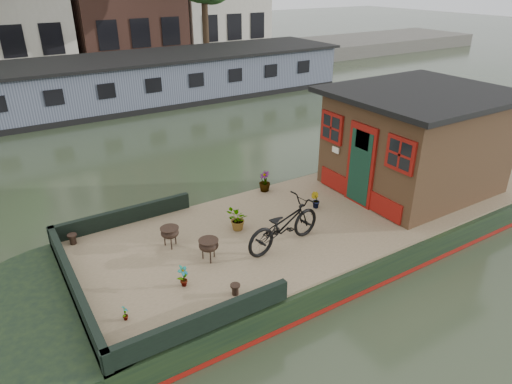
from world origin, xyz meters
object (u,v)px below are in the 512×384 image
cabin (416,140)px  potted_plant_a (183,276)px  brazier_rear (209,250)px  bicycle (284,224)px  brazier_front (170,237)px

cabin → potted_plant_a: (-6.48, -0.75, -1.02)m
potted_plant_a → brazier_rear: 0.88m
cabin → potted_plant_a: 6.60m
bicycle → potted_plant_a: size_ratio=4.39×
bicycle → brazier_front: (-1.89, 1.14, -0.26)m
brazier_front → brazier_rear: brazier_rear is taller
potted_plant_a → brazier_rear: bearing=33.7°
bicycle → potted_plant_a: (-2.19, -0.17, -0.27)m
cabin → bicycle: (-4.28, -0.59, -0.76)m
cabin → potted_plant_a: size_ratio=9.85×
cabin → bicycle: size_ratio=2.24×
potted_plant_a → cabin: bearing=6.6°
bicycle → brazier_rear: bearing=69.2°
potted_plant_a → brazier_front: (0.30, 1.30, 0.01)m
brazier_front → brazier_rear: size_ratio=0.98×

